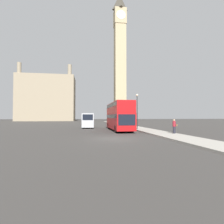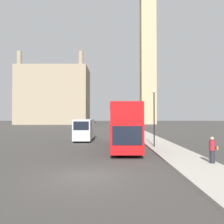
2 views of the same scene
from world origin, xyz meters
name	(u,v)px [view 2 (image 2 of 2)]	position (x,y,z in m)	size (l,w,h in m)	color
ground_plane	(86,177)	(0.00, 0.00, 0.00)	(300.00, 300.00, 0.00)	#383533
sidewalk_strip	(212,175)	(6.63, 0.00, 0.07)	(3.26, 120.00, 0.15)	#9E998E
clock_tower	(147,36)	(16.30, 78.92, 36.87)	(6.56, 6.73, 72.01)	tan
building_block_distant	(53,96)	(-22.80, 79.59, 11.76)	(28.16, 15.89, 28.57)	gray
red_double_decker_bus	(122,124)	(2.45, 9.90, 2.41)	(2.56, 10.80, 4.30)	#B71114
white_van	(83,129)	(-2.33, 17.25, 1.49)	(2.19, 6.14, 2.78)	#B2B7BC
pedestrian	(211,150)	(7.81, 2.59, 0.99)	(0.54, 0.38, 1.69)	#23232D
street_lamp	(153,109)	(5.55, 10.33, 3.89)	(0.36, 0.36, 5.69)	black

